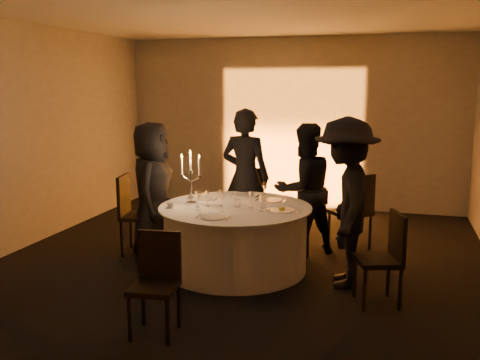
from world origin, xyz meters
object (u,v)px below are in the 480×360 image
(chair_front, at_px, (156,277))
(chair_right, at_px, (386,253))
(coffee_cup, at_px, (170,205))
(chair_back_left, at_px, (253,195))
(chair_left, at_px, (133,209))
(guest_right, at_px, (345,203))
(banquet_table, at_px, (235,238))
(guest_left, at_px, (152,190))
(chair_back_right, at_px, (355,207))
(candelabra, at_px, (191,185))
(guest_back_left, at_px, (245,177))
(guest_back_right, at_px, (304,190))

(chair_front, bearing_deg, chair_right, 25.29)
(chair_front, relative_size, coffee_cup, 8.19)
(chair_back_left, height_order, coffee_cup, chair_back_left)
(chair_left, xyz_separation_m, coffee_cup, (0.75, -0.52, 0.21))
(guest_right, relative_size, coffee_cup, 16.82)
(banquet_table, height_order, chair_back_left, chair_back_left)
(banquet_table, height_order, guest_left, guest_left)
(chair_back_right, height_order, candelabra, candelabra)
(chair_left, height_order, guest_left, guest_left)
(coffee_cup, bearing_deg, guest_left, 132.01)
(guest_right, height_order, candelabra, guest_right)
(chair_right, xyz_separation_m, guest_right, (-0.45, 0.42, 0.40))
(candelabra, bearing_deg, guest_right, -3.96)
(chair_back_right, xyz_separation_m, chair_front, (-1.51, -2.91, -0.07))
(guest_right, distance_m, coffee_cup, 1.99)
(chair_left, relative_size, coffee_cup, 9.40)
(chair_left, distance_m, guest_right, 2.78)
(chair_back_left, height_order, candelabra, candelabra)
(chair_back_left, height_order, guest_back_left, guest_back_left)
(guest_back_left, height_order, candelabra, guest_back_left)
(banquet_table, height_order, chair_right, chair_right)
(chair_left, xyz_separation_m, guest_back_left, (1.29, 0.79, 0.35))
(guest_back_right, xyz_separation_m, guest_right, (0.61, -0.96, 0.07))
(chair_back_left, xyz_separation_m, guest_back_left, (0.07, -0.64, 0.38))
(guest_left, distance_m, guest_back_right, 1.95)
(chair_front, height_order, candelabra, candelabra)
(chair_right, height_order, chair_front, chair_right)
(banquet_table, relative_size, coffee_cup, 16.36)
(chair_front, bearing_deg, coffee_cup, 102.44)
(chair_back_right, distance_m, guest_back_right, 0.76)
(candelabra, bearing_deg, chair_back_left, 79.14)
(coffee_cup, bearing_deg, candelabra, 61.62)
(guest_right, bearing_deg, guest_back_left, -135.05)
(chair_back_left, xyz_separation_m, candelabra, (-0.32, -1.68, 0.44))
(guest_right, bearing_deg, chair_front, -49.03)
(banquet_table, relative_size, candelabra, 2.76)
(chair_left, distance_m, coffee_cup, 0.94)
(guest_right, bearing_deg, chair_back_right, 173.12)
(chair_right, relative_size, chair_front, 1.04)
(chair_back_left, xyz_separation_m, chair_front, (0.02, -3.41, -0.05))
(chair_left, xyz_separation_m, chair_back_right, (2.75, 0.93, -0.01))
(chair_back_left, height_order, chair_right, chair_back_left)
(chair_right, distance_m, candelabra, 2.39)
(chair_left, xyz_separation_m, chair_right, (3.19, -0.79, -0.06))
(guest_left, xyz_separation_m, guest_back_right, (1.86, 0.57, -0.01))
(chair_front, height_order, guest_left, guest_left)
(chair_back_right, xyz_separation_m, guest_back_left, (-1.46, -0.14, 0.36))
(banquet_table, distance_m, candelabra, 0.82)
(candelabra, bearing_deg, chair_front, -78.83)
(chair_back_right, height_order, chair_right, chair_back_right)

